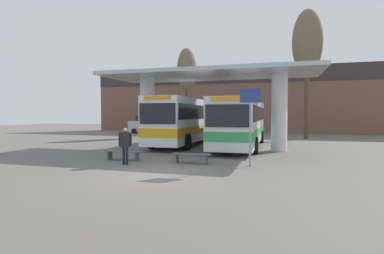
{
  "coord_description": "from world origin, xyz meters",
  "views": [
    {
      "loc": [
        4.55,
        -10.48,
        2.29
      ],
      "look_at": [
        0.0,
        4.89,
        1.6
      ],
      "focal_mm": 28.0,
      "sensor_mm": 36.0,
      "label": 1
    }
  ],
  "objects_px": {
    "info_sign_platform": "(250,112)",
    "pedestrian_waiting": "(125,142)",
    "waiting_bench_near_pillar": "(123,153)",
    "transit_bus_left_bay": "(184,120)",
    "transit_bus_center_bay": "(241,121)",
    "parked_car_street": "(147,125)",
    "poplar_tree_behind_left": "(307,43)",
    "poplar_tree_behind_right": "(187,71)",
    "waiting_bench_mid_platform": "(191,156)"
  },
  "relations": [
    {
      "from": "info_sign_platform",
      "to": "pedestrian_waiting",
      "type": "relative_size",
      "value": 2.03
    },
    {
      "from": "waiting_bench_near_pillar",
      "to": "transit_bus_left_bay",
      "type": "bearing_deg",
      "value": 85.8
    },
    {
      "from": "transit_bus_center_bay",
      "to": "parked_car_street",
      "type": "distance_m",
      "value": 17.5
    },
    {
      "from": "transit_bus_center_bay",
      "to": "pedestrian_waiting",
      "type": "xyz_separation_m",
      "value": [
        -4.07,
        -9.03,
        -0.78
      ]
    },
    {
      "from": "transit_bus_center_bay",
      "to": "waiting_bench_near_pillar",
      "type": "relative_size",
      "value": 6.44
    },
    {
      "from": "transit_bus_center_bay",
      "to": "poplar_tree_behind_left",
      "type": "distance_m",
      "value": 12.03
    },
    {
      "from": "poplar_tree_behind_left",
      "to": "transit_bus_left_bay",
      "type": "bearing_deg",
      "value": -137.93
    },
    {
      "from": "transit_bus_left_bay",
      "to": "pedestrian_waiting",
      "type": "bearing_deg",
      "value": 90.75
    },
    {
      "from": "transit_bus_center_bay",
      "to": "poplar_tree_behind_left",
      "type": "xyz_separation_m",
      "value": [
        4.93,
        8.47,
        6.97
      ]
    },
    {
      "from": "transit_bus_center_bay",
      "to": "poplar_tree_behind_right",
      "type": "xyz_separation_m",
      "value": [
        -6.96,
        9.38,
        5.11
      ]
    },
    {
      "from": "pedestrian_waiting",
      "to": "parked_car_street",
      "type": "relative_size",
      "value": 0.38
    },
    {
      "from": "transit_bus_center_bay",
      "to": "poplar_tree_behind_right",
      "type": "relative_size",
      "value": 1.3
    },
    {
      "from": "transit_bus_center_bay",
      "to": "waiting_bench_mid_platform",
      "type": "relative_size",
      "value": 6.75
    },
    {
      "from": "parked_car_street",
      "to": "transit_bus_center_bay",
      "type": "bearing_deg",
      "value": -47.42
    },
    {
      "from": "info_sign_platform",
      "to": "parked_car_street",
      "type": "relative_size",
      "value": 0.76
    },
    {
      "from": "waiting_bench_mid_platform",
      "to": "poplar_tree_behind_right",
      "type": "distance_m",
      "value": 19.31
    },
    {
      "from": "poplar_tree_behind_right",
      "to": "parked_car_street",
      "type": "relative_size",
      "value": 2.09
    },
    {
      "from": "transit_bus_center_bay",
      "to": "pedestrian_waiting",
      "type": "bearing_deg",
      "value": 65.16
    },
    {
      "from": "transit_bus_left_bay",
      "to": "poplar_tree_behind_left",
      "type": "xyz_separation_m",
      "value": [
        9.18,
        8.29,
        6.88
      ]
    },
    {
      "from": "transit_bus_left_bay",
      "to": "poplar_tree_behind_right",
      "type": "distance_m",
      "value": 10.83
    },
    {
      "from": "waiting_bench_mid_platform",
      "to": "poplar_tree_behind_left",
      "type": "bearing_deg",
      "value": 69.12
    },
    {
      "from": "poplar_tree_behind_right",
      "to": "transit_bus_left_bay",
      "type": "bearing_deg",
      "value": -73.58
    },
    {
      "from": "pedestrian_waiting",
      "to": "poplar_tree_behind_right",
      "type": "height_order",
      "value": "poplar_tree_behind_right"
    },
    {
      "from": "waiting_bench_mid_platform",
      "to": "parked_car_street",
      "type": "distance_m",
      "value": 22.91
    },
    {
      "from": "transit_bus_center_bay",
      "to": "parked_car_street",
      "type": "relative_size",
      "value": 2.71
    },
    {
      "from": "transit_bus_center_bay",
      "to": "parked_car_street",
      "type": "bearing_deg",
      "value": -43.78
    },
    {
      "from": "info_sign_platform",
      "to": "transit_bus_center_bay",
      "type": "bearing_deg",
      "value": 99.98
    },
    {
      "from": "waiting_bench_near_pillar",
      "to": "poplar_tree_behind_left",
      "type": "relative_size",
      "value": 0.16
    },
    {
      "from": "transit_bus_left_bay",
      "to": "pedestrian_waiting",
      "type": "relative_size",
      "value": 6.26
    },
    {
      "from": "parked_car_street",
      "to": "waiting_bench_mid_platform",
      "type": "bearing_deg",
      "value": -64.23
    },
    {
      "from": "pedestrian_waiting",
      "to": "waiting_bench_near_pillar",
      "type": "bearing_deg",
      "value": 111.06
    },
    {
      "from": "transit_bus_center_bay",
      "to": "waiting_bench_mid_platform",
      "type": "bearing_deg",
      "value": 80.04
    },
    {
      "from": "parked_car_street",
      "to": "poplar_tree_behind_left",
      "type": "bearing_deg",
      "value": -15.43
    },
    {
      "from": "info_sign_platform",
      "to": "poplar_tree_behind_left",
      "type": "bearing_deg",
      "value": 77.81
    },
    {
      "from": "poplar_tree_behind_right",
      "to": "waiting_bench_near_pillar",
      "type": "bearing_deg",
      "value": -82.99
    },
    {
      "from": "transit_bus_left_bay",
      "to": "pedestrian_waiting",
      "type": "xyz_separation_m",
      "value": [
        0.18,
        -9.21,
        -0.87
      ]
    },
    {
      "from": "transit_bus_center_bay",
      "to": "info_sign_platform",
      "type": "distance_m",
      "value": 8.06
    },
    {
      "from": "transit_bus_left_bay",
      "to": "info_sign_platform",
      "type": "distance_m",
      "value": 9.88
    },
    {
      "from": "transit_bus_center_bay",
      "to": "parked_car_street",
      "type": "height_order",
      "value": "transit_bus_center_bay"
    },
    {
      "from": "parked_car_street",
      "to": "info_sign_platform",
      "type": "bearing_deg",
      "value": -58.8
    },
    {
      "from": "waiting_bench_mid_platform",
      "to": "pedestrian_waiting",
      "type": "relative_size",
      "value": 1.07
    },
    {
      "from": "transit_bus_center_bay",
      "to": "waiting_bench_near_pillar",
      "type": "height_order",
      "value": "transit_bus_center_bay"
    },
    {
      "from": "poplar_tree_behind_left",
      "to": "poplar_tree_behind_right",
      "type": "relative_size",
      "value": 1.28
    },
    {
      "from": "transit_bus_left_bay",
      "to": "poplar_tree_behind_left",
      "type": "height_order",
      "value": "poplar_tree_behind_left"
    },
    {
      "from": "poplar_tree_behind_left",
      "to": "poplar_tree_behind_right",
      "type": "distance_m",
      "value": 12.08
    },
    {
      "from": "transit_bus_left_bay",
      "to": "info_sign_platform",
      "type": "xyz_separation_m",
      "value": [
        5.64,
        -8.09,
        0.5
      ]
    },
    {
      "from": "waiting_bench_near_pillar",
      "to": "poplar_tree_behind_left",
      "type": "xyz_separation_m",
      "value": [
        9.77,
        16.33,
        8.42
      ]
    },
    {
      "from": "waiting_bench_mid_platform",
      "to": "poplar_tree_behind_right",
      "type": "xyz_separation_m",
      "value": [
        -5.66,
        17.25,
        6.56
      ]
    },
    {
      "from": "poplar_tree_behind_right",
      "to": "transit_bus_center_bay",
      "type": "bearing_deg",
      "value": -53.43
    },
    {
      "from": "poplar_tree_behind_left",
      "to": "info_sign_platform",
      "type": "bearing_deg",
      "value": -102.19
    }
  ]
}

